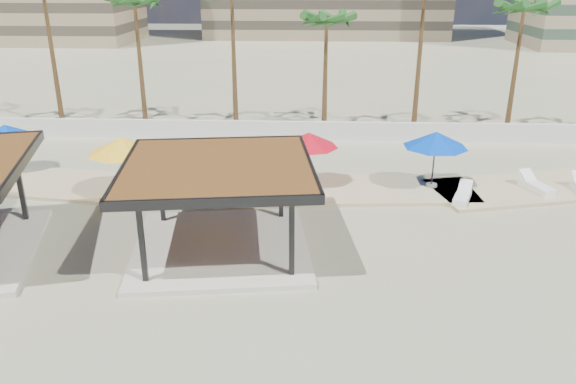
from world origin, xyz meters
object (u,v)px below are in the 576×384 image
object	(u,v)px
lounger_b	(462,196)
lounger_c	(536,186)
pavilion_central	(219,199)
umbrella_c	(309,140)
umbrella_a	(5,131)
lounger_a	(179,191)

from	to	relation	value
lounger_b	lounger_c	xyz separation A→B (m)	(3.83, 1.44, 0.01)
pavilion_central	umbrella_c	bearing A→B (deg)	57.32
pavilion_central	umbrella_a	world-z (taller)	pavilion_central
umbrella_c	lounger_a	size ratio (longest dim) A/B	1.53
pavilion_central	lounger_a	distance (m)	5.98
umbrella_a	umbrella_c	size ratio (longest dim) A/B	0.88
lounger_a	lounger_c	bearing A→B (deg)	-67.85
pavilion_central	umbrella_a	bearing A→B (deg)	138.69
lounger_a	lounger_c	distance (m)	17.00
pavilion_central	lounger_c	bearing A→B (deg)	17.00
lounger_b	lounger_c	distance (m)	4.09
lounger_a	lounger_c	world-z (taller)	lounger_a
pavilion_central	lounger_b	distance (m)	11.61
umbrella_a	lounger_a	size ratio (longest dim) A/B	1.35
umbrella_c	lounger_b	distance (m)	7.61
umbrella_c	lounger_a	xyz separation A→B (m)	(-6.02, -1.87, -2.03)
pavilion_central	lounger_b	size ratio (longest dim) A/B	3.94
umbrella_c	lounger_c	size ratio (longest dim) A/B	1.56
umbrella_a	lounger_b	distance (m)	23.14
lounger_a	lounger_c	size ratio (longest dim) A/B	1.02
umbrella_a	umbrella_c	distance (m)	15.80
lounger_b	lounger_c	bearing A→B (deg)	-47.13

